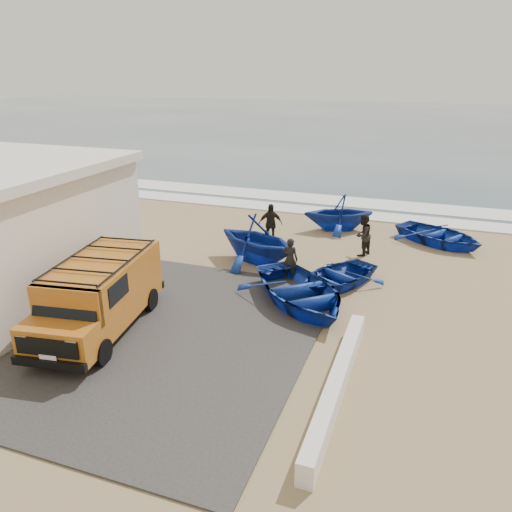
% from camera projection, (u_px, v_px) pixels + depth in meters
% --- Properties ---
extents(ground, '(160.00, 160.00, 0.00)m').
position_uv_depth(ground, '(199.00, 306.00, 15.79)').
color(ground, '#9B825A').
extents(slab, '(12.00, 10.00, 0.05)m').
position_uv_depth(slab, '(107.00, 323.00, 14.65)').
color(slab, '#3D3A38').
rests_on(slab, ground).
extents(ocean, '(180.00, 88.00, 0.01)m').
position_uv_depth(ocean, '(387.00, 124.00, 65.01)').
color(ocean, '#385166').
rests_on(ocean, ground).
extents(surf_line, '(180.00, 1.60, 0.06)m').
position_uv_depth(surf_line, '(299.00, 209.00, 26.33)').
color(surf_line, white).
rests_on(surf_line, ground).
extents(surf_wash, '(180.00, 2.20, 0.04)m').
position_uv_depth(surf_wash, '(310.00, 198.00, 28.53)').
color(surf_wash, white).
rests_on(surf_wash, ground).
extents(parapet, '(0.35, 6.00, 0.55)m').
position_uv_depth(parapet, '(337.00, 383.00, 11.47)').
color(parapet, silver).
rests_on(parapet, ground).
extents(van, '(2.61, 5.15, 2.11)m').
position_uv_depth(van, '(99.00, 293.00, 14.02)').
color(van, '#B6661B').
rests_on(van, ground).
extents(boat_near_left, '(5.39, 5.50, 0.93)m').
position_uv_depth(boat_near_left, '(300.00, 291.00, 15.74)').
color(boat_near_left, '#1435A0').
rests_on(boat_near_left, ground).
extents(boat_near_right, '(3.77, 4.14, 0.70)m').
position_uv_depth(boat_near_right, '(336.00, 276.00, 17.13)').
color(boat_near_right, '#1435A0').
rests_on(boat_near_right, ground).
extents(boat_mid_left, '(4.46, 4.18, 1.89)m').
position_uv_depth(boat_mid_left, '(257.00, 239.00, 18.99)').
color(boat_mid_left, '#1435A0').
rests_on(boat_mid_left, ground).
extents(boat_far_left, '(3.96, 3.73, 1.66)m').
position_uv_depth(boat_far_left, '(339.00, 212.00, 22.83)').
color(boat_far_left, '#1435A0').
rests_on(boat_far_left, ground).
extents(boat_far_right, '(4.70, 4.37, 0.79)m').
position_uv_depth(boat_far_right, '(439.00, 235.00, 21.14)').
color(boat_far_right, '#1435A0').
rests_on(boat_far_right, ground).
extents(fisherman_front, '(0.58, 0.39, 1.54)m').
position_uv_depth(fisherman_front, '(290.00, 259.00, 17.50)').
color(fisherman_front, black).
rests_on(fisherman_front, ground).
extents(fisherman_middle, '(0.91, 1.01, 1.69)m').
position_uv_depth(fisherman_middle, '(363.00, 235.00, 19.75)').
color(fisherman_middle, black).
rests_on(fisherman_middle, ground).
extents(fisherman_back, '(1.11, 0.84, 1.75)m').
position_uv_depth(fisherman_back, '(270.00, 224.00, 21.04)').
color(fisherman_back, black).
rests_on(fisherman_back, ground).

